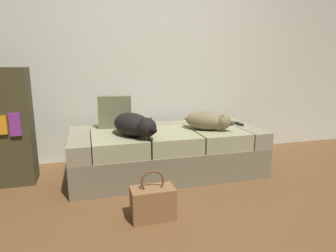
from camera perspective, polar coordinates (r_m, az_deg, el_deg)
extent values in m
plane|color=brown|center=(2.18, 7.96, -19.16)|extent=(10.00, 10.00, 0.00)
cube|color=silver|center=(3.58, -3.35, 16.53)|extent=(6.40, 0.10, 2.80)
cube|color=#786F55|center=(3.06, -0.26, -6.47)|extent=(1.93, 0.89, 0.30)
cube|color=gray|center=(2.89, -17.07, -3.33)|extent=(0.20, 0.89, 0.16)
cube|color=gray|center=(3.32, 14.30, -1.18)|extent=(0.20, 0.89, 0.16)
cube|color=gray|center=(3.32, -1.85, -0.83)|extent=(1.53, 0.20, 0.16)
cube|color=tan|center=(2.81, -9.83, -3.43)|extent=(0.50, 0.67, 0.16)
cube|color=tan|center=(2.90, 0.27, -2.74)|extent=(0.50, 0.67, 0.16)
cube|color=tan|center=(3.07, 9.47, -2.04)|extent=(0.50, 0.67, 0.16)
ellipsoid|color=black|center=(2.74, -7.12, 0.33)|extent=(0.45, 0.54, 0.21)
sphere|color=black|center=(2.56, -4.24, -0.31)|extent=(0.18, 0.18, 0.18)
ellipsoid|color=black|center=(2.50, -3.12, -0.83)|extent=(0.10, 0.12, 0.06)
cone|color=black|center=(2.58, -3.41, 1.28)|extent=(0.05, 0.05, 0.05)
cone|color=black|center=(2.52, -5.14, 1.00)|extent=(0.05, 0.05, 0.05)
ellipsoid|color=black|center=(2.94, -8.65, 1.31)|extent=(0.19, 0.06, 0.05)
ellipsoid|color=olive|center=(2.99, 7.31, 1.06)|extent=(0.46, 0.44, 0.19)
sphere|color=olive|center=(2.94, 10.94, 0.85)|extent=(0.15, 0.15, 0.15)
ellipsoid|color=#4B412C|center=(2.93, 12.25, 0.57)|extent=(0.10, 0.10, 0.05)
cone|color=#4B412C|center=(2.97, 11.16, 2.08)|extent=(0.04, 0.04, 0.04)
cone|color=#4B412C|center=(2.89, 10.81, 1.81)|extent=(0.04, 0.04, 0.04)
ellipsoid|color=olive|center=(3.09, 4.27, 1.64)|extent=(0.16, 0.10, 0.04)
cube|color=black|center=(3.31, 13.83, 0.44)|extent=(0.05, 0.15, 0.02)
cube|color=#6A6F4A|center=(3.09, -10.45, 2.76)|extent=(0.35, 0.17, 0.34)
cube|color=olive|center=(2.21, -3.02, -15.02)|extent=(0.32, 0.18, 0.24)
torus|color=brown|center=(2.13, -3.07, -10.96)|extent=(0.18, 0.02, 0.18)
cube|color=#403B21|center=(3.10, -30.39, -0.28)|extent=(0.56, 0.28, 1.10)
cube|color=orange|center=(2.93, -30.16, 0.12)|extent=(0.09, 0.02, 0.17)
cube|color=#863390|center=(2.90, -28.02, 0.25)|extent=(0.09, 0.02, 0.21)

